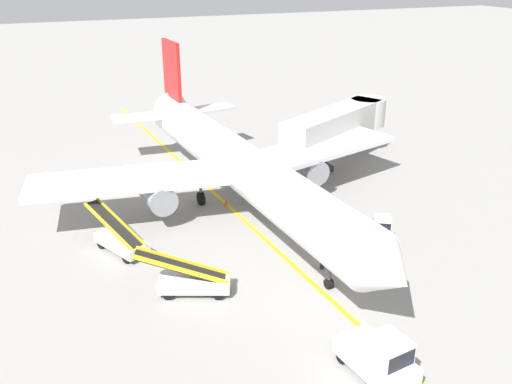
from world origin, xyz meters
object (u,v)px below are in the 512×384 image
airliner (236,162)px  ground_crew_marshaller (323,255)px  belt_loader_aft_hold (192,280)px  pushback_tug (380,357)px  belt_loader_forward_hold (120,240)px  safety_cone_nose_right (226,202)px  jet_bridge (342,122)px  baggage_tug_near_wing (381,232)px  safety_cone_nose_left (388,274)px

airliner → ground_crew_marshaller: (1.47, -10.09, -2.51)m
airliner → belt_loader_aft_hold: (-6.16, -9.62, -2.64)m
pushback_tug → belt_loader_forward_hold: belt_loader_forward_hold is taller
ground_crew_marshaller → safety_cone_nose_right: ground_crew_marshaller is taller
jet_bridge → belt_loader_aft_hold: 23.79m
pushback_tug → ground_crew_marshaller: bearing=76.7°
baggage_tug_near_wing → ground_crew_marshaller: bearing=-166.9°
safety_cone_nose_right → airliner: bearing=-36.2°
pushback_tug → baggage_tug_near_wing: bearing=55.6°
airliner → belt_loader_aft_hold: size_ratio=6.93×
airliner → baggage_tug_near_wing: bearing=-55.7°
safety_cone_nose_left → belt_loader_forward_hold: bearing=146.4°
baggage_tug_near_wing → ground_crew_marshaller: baggage_tug_near_wing is taller
airliner → belt_loader_aft_hold: bearing=-122.6°
pushback_tug → baggage_tug_near_wing: pushback_tug is taller
jet_bridge → belt_loader_forward_hold: size_ratio=2.48×
airliner → jet_bridge: 13.14m
ground_crew_marshaller → safety_cone_nose_right: 10.80m
belt_loader_forward_hold → belt_loader_aft_hold: 6.71m
belt_loader_aft_hold → ground_crew_marshaller: belt_loader_aft_hold is taller
belt_loader_forward_hold → pushback_tug: bearing=-61.7°
baggage_tug_near_wing → safety_cone_nose_left: baggage_tug_near_wing is taller
baggage_tug_near_wing → safety_cone_nose_left: (-1.70, -3.38, -0.71)m
airliner → pushback_tug: bearing=-91.9°
pushback_tug → ground_crew_marshaller: size_ratio=2.25×
belt_loader_aft_hold → safety_cone_nose_left: size_ratio=11.60×
pushback_tug → ground_crew_marshaller: 9.06m
airliner → baggage_tug_near_wing: (6.15, -9.00, -2.49)m
belt_loader_aft_hold → safety_cone_nose_right: (5.52, 10.10, -0.56)m
belt_loader_forward_hold → ground_crew_marshaller: bearing=-32.4°
baggage_tug_near_wing → belt_loader_forward_hold: size_ratio=0.54×
baggage_tug_near_wing → safety_cone_nose_right: (-6.80, 9.48, -0.71)m
belt_loader_aft_hold → safety_cone_nose_left: bearing=-14.6°
jet_bridge → belt_loader_forward_hold: bearing=-156.3°
baggage_tug_near_wing → belt_loader_aft_hold: size_ratio=0.53×
pushback_tug → baggage_tug_near_wing: (6.77, 9.90, -0.07)m
pushback_tug → belt_loader_aft_hold: (-5.55, 9.28, -0.22)m
belt_loader_forward_hold → safety_cone_nose_right: (8.27, 3.98, -0.56)m
belt_loader_aft_hold → baggage_tug_near_wing: bearing=2.9°
pushback_tug → belt_loader_forward_hold: (-8.30, 15.40, -0.22)m
pushback_tug → belt_loader_aft_hold: size_ratio=0.75×
pushback_tug → safety_cone_nose_left: (5.07, 6.52, -0.77)m
belt_loader_forward_hold → safety_cone_nose_left: size_ratio=11.52×
airliner → jet_bridge: (11.88, 5.63, 0.12)m
pushback_tug → belt_loader_aft_hold: belt_loader_aft_hold is taller
airliner → ground_crew_marshaller: airliner is taller
baggage_tug_near_wing → belt_loader_forward_hold: (-15.06, 5.50, -0.15)m
airliner → safety_cone_nose_right: bearing=143.8°
airliner → jet_bridge: bearing=25.4°
airliner → belt_loader_aft_hold: airliner is taller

